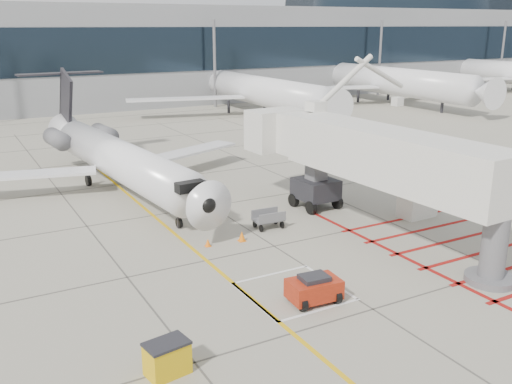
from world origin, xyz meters
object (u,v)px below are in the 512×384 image
pushback_tug (314,288)px  spill_bin (167,358)px  jet_bridge (389,167)px  regional_jet (130,143)px

pushback_tug → spill_bin: 7.55m
jet_bridge → pushback_tug: size_ratio=9.07×
regional_jet → jet_bridge: (10.03, -13.72, 0.15)m
spill_bin → pushback_tug: bearing=6.0°
regional_jet → spill_bin: size_ratio=20.88×
pushback_tug → jet_bridge: bearing=34.1°
pushback_tug → regional_jet: bearing=101.3°
jet_bridge → spill_bin: 16.77m
regional_jet → pushback_tug: size_ratio=13.34×
jet_bridge → regional_jet: bearing=123.3°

